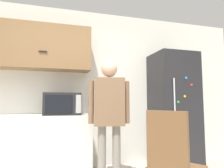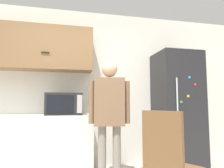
# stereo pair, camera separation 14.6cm
# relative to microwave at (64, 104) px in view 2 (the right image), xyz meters

# --- Properties ---
(back_wall) EXTENTS (6.00, 0.06, 2.70)m
(back_wall) POSITION_rel_microwave_xyz_m (0.39, 0.39, 0.29)
(back_wall) COLOR silver
(back_wall) RESTS_ON ground_plane
(counter) EXTENTS (2.24, 0.56, 0.90)m
(counter) POSITION_rel_microwave_xyz_m (-0.69, 0.07, -0.61)
(counter) COLOR silver
(counter) RESTS_ON ground_plane
(upper_cabinets) EXTENTS (2.24, 0.35, 0.71)m
(upper_cabinets) POSITION_rel_microwave_xyz_m (-0.69, 0.19, 0.89)
(upper_cabinets) COLOR olive
(microwave) EXTENTS (0.53, 0.38, 0.33)m
(microwave) POSITION_rel_microwave_xyz_m (0.00, 0.00, 0.00)
(microwave) COLOR #232326
(microwave) RESTS_ON counter
(person) EXTENTS (0.55, 0.29, 1.64)m
(person) POSITION_rel_microwave_xyz_m (0.61, -0.45, -0.06)
(person) COLOR gray
(person) RESTS_ON ground_plane
(refrigerator) EXTENTS (0.71, 0.67, 1.94)m
(refrigerator) POSITION_rel_microwave_xyz_m (1.90, 0.03, -0.09)
(refrigerator) COLOR #232326
(refrigerator) RESTS_ON ground_plane
(chair) EXTENTS (0.58, 0.58, 1.00)m
(chair) POSITION_rel_microwave_xyz_m (0.95, -1.41, -0.51)
(chair) COLOR brown
(chair) RESTS_ON ground_plane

